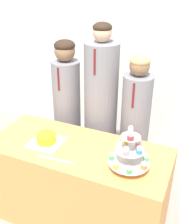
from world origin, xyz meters
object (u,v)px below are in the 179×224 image
object	(u,v)px
student_1	(101,115)
student_2	(134,132)
round_cake	(46,138)
cake_knife	(50,158)
student_0	(67,114)
cupcake_stand	(130,152)

from	to	relation	value
student_1	student_2	size ratio (longest dim) A/B	1.17
round_cake	cake_knife	bearing A→B (deg)	-50.95
student_0	round_cake	bearing A→B (deg)	-77.43
round_cake	student_0	world-z (taller)	student_0
student_0	student_1	distance (m)	0.37
round_cake	cake_knife	world-z (taller)	round_cake
student_0	student_1	bearing A→B (deg)	0.00
cupcake_stand	round_cake	bearing A→B (deg)	177.04
round_cake	cupcake_stand	distance (m)	0.71
round_cake	cupcake_stand	xyz separation A→B (m)	(0.71, -0.04, 0.09)
cake_knife	student_2	bearing A→B (deg)	55.35
cake_knife	student_0	distance (m)	0.83
cake_knife	cupcake_stand	distance (m)	0.60
cupcake_stand	student_2	size ratio (longest dim) A/B	0.23
round_cake	student_1	world-z (taller)	student_1
student_2	cake_knife	bearing A→B (deg)	-118.90
round_cake	student_2	world-z (taller)	student_2
cake_knife	student_2	distance (m)	0.89
student_1	student_2	bearing A→B (deg)	-0.00
cupcake_stand	student_2	world-z (taller)	student_2
round_cake	cake_knife	xyz separation A→B (m)	(0.14, -0.17, -0.05)
cupcake_stand	student_0	distance (m)	1.08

